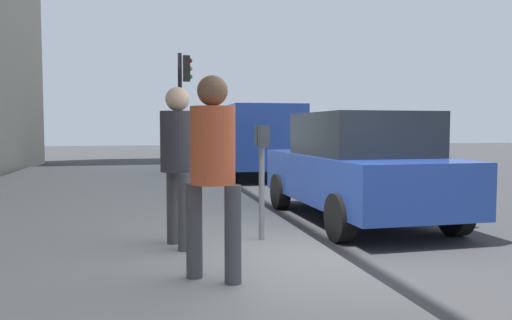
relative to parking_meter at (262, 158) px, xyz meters
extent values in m
plane|color=#38383A|center=(-0.75, -0.65, -1.17)|extent=(80.00, 80.00, 0.00)
cube|color=#A8A59E|center=(-0.75, 2.35, -1.09)|extent=(28.00, 6.00, 0.15)
cylinder|color=gray|center=(0.00, 0.00, -0.44)|extent=(0.07, 0.07, 1.15)
cube|color=#383D42|center=(-0.10, 0.00, 0.26)|extent=(0.16, 0.11, 0.26)
cube|color=#383D42|center=(0.10, 0.00, 0.26)|extent=(0.16, 0.11, 0.26)
cube|color=#268C33|center=(-0.10, -0.06, 0.28)|extent=(0.10, 0.01, 0.10)
cube|color=#268C33|center=(0.10, -0.06, 0.28)|extent=(0.10, 0.01, 0.10)
cylinder|color=#47474C|center=(0.04, 1.08, -0.58)|extent=(0.15, 0.15, 0.88)
cylinder|color=#47474C|center=(-0.35, 0.97, -0.58)|extent=(0.15, 0.15, 0.88)
cylinder|color=#333338|center=(-0.16, 1.03, 0.21)|extent=(0.40, 0.40, 0.69)
sphere|color=beige|center=(-0.16, 1.03, 0.69)|extent=(0.27, 0.27, 0.27)
cylinder|color=#47474C|center=(-1.40, 0.97, -0.58)|extent=(0.15, 0.15, 0.88)
cylinder|color=#47474C|center=(-1.65, 0.66, -0.58)|extent=(0.15, 0.15, 0.88)
cylinder|color=#D85933|center=(-1.53, 0.81, 0.21)|extent=(0.40, 0.40, 0.69)
sphere|color=brown|center=(-1.53, 0.81, 0.69)|extent=(0.27, 0.27, 0.27)
cube|color=navy|center=(1.71, -2.00, -0.46)|extent=(4.42, 1.90, 0.76)
cube|color=black|center=(1.51, -2.00, 0.26)|extent=(2.22, 1.72, 0.68)
cylinder|color=black|center=(3.13, -1.10, -0.84)|extent=(0.66, 0.23, 0.66)
cylinder|color=black|center=(3.15, -2.85, -0.84)|extent=(0.66, 0.23, 0.66)
cylinder|color=black|center=(0.27, -1.14, -0.84)|extent=(0.66, 0.23, 0.66)
cylinder|color=black|center=(0.29, -2.89, -0.84)|extent=(0.66, 0.23, 0.66)
cube|color=navy|center=(9.42, -2.00, 0.11)|extent=(5.25, 2.13, 1.80)
cylinder|color=black|center=(11.13, -1.09, -0.79)|extent=(0.77, 0.24, 0.76)
cylinder|color=black|center=(11.09, -2.99, -0.79)|extent=(0.77, 0.24, 0.76)
cylinder|color=black|center=(7.76, -1.00, -0.79)|extent=(0.77, 0.24, 0.76)
cylinder|color=black|center=(7.71, -2.90, -0.79)|extent=(0.77, 0.24, 0.76)
cylinder|color=black|center=(9.27, 0.30, 0.78)|extent=(0.12, 0.12, 3.60)
cube|color=black|center=(9.27, 0.10, 2.13)|extent=(0.24, 0.20, 0.76)
sphere|color=red|center=(9.27, -0.01, 2.37)|extent=(0.14, 0.14, 0.14)
sphere|color=orange|center=(9.27, -0.01, 2.13)|extent=(0.14, 0.14, 0.14)
sphere|color=green|center=(9.27, -0.01, 1.89)|extent=(0.14, 0.14, 0.14)
camera|label=1|loc=(-5.98, 1.42, 0.36)|focal=35.34mm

